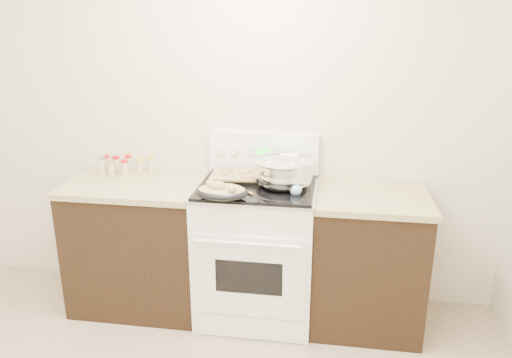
# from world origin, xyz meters

# --- Properties ---
(room_shell) EXTENTS (4.10, 3.60, 2.75)m
(room_shell) POSITION_xyz_m (0.00, 0.00, 1.70)
(room_shell) COLOR beige
(room_shell) RESTS_ON ground
(counter_left) EXTENTS (0.93, 0.67, 0.92)m
(counter_left) POSITION_xyz_m (-0.48, 1.43, 0.46)
(counter_left) COLOR black
(counter_left) RESTS_ON ground
(counter_right) EXTENTS (0.73, 0.67, 0.92)m
(counter_right) POSITION_xyz_m (1.08, 1.43, 0.46)
(counter_right) COLOR black
(counter_right) RESTS_ON ground
(kitchen_range) EXTENTS (0.78, 0.73, 1.22)m
(kitchen_range) POSITION_xyz_m (0.35, 1.42, 0.49)
(kitchen_range) COLOR white
(kitchen_range) RESTS_ON ground
(mixing_bowl) EXTENTS (0.42, 0.42, 0.23)m
(mixing_bowl) POSITION_xyz_m (0.52, 1.43, 1.03)
(mixing_bowl) COLOR silver
(mixing_bowl) RESTS_ON kitchen_range
(roasting_pan) EXTENTS (0.33, 0.23, 0.11)m
(roasting_pan) POSITION_xyz_m (0.18, 1.14, 0.99)
(roasting_pan) COLOR black
(roasting_pan) RESTS_ON kitchen_range
(baking_sheet) EXTENTS (0.43, 0.32, 0.06)m
(baking_sheet) POSITION_xyz_m (0.21, 1.52, 0.96)
(baking_sheet) COLOR black
(baking_sheet) RESTS_ON kitchen_range
(wooden_spoon) EXTENTS (0.20, 0.18, 0.04)m
(wooden_spoon) POSITION_xyz_m (0.21, 1.25, 0.95)
(wooden_spoon) COLOR #AF8150
(wooden_spoon) RESTS_ON kitchen_range
(blue_ladle) EXTENTS (0.09, 0.26, 0.09)m
(blue_ladle) POSITION_xyz_m (0.61, 1.30, 0.97)
(blue_ladle) COLOR #9BCBE7
(blue_ladle) RESTS_ON kitchen_range
(spice_jars) EXTENTS (0.39, 0.15, 0.13)m
(spice_jars) POSITION_xyz_m (-0.65, 1.59, 0.98)
(spice_jars) COLOR #BFB28C
(spice_jars) RESTS_ON counter_left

